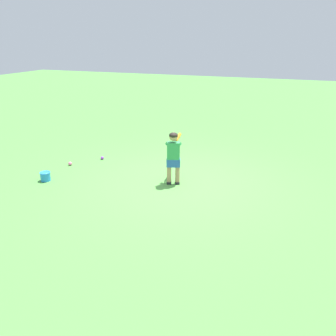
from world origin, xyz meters
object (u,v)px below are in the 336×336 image
(child_batter, at_px, (174,153))
(play_ball_behind_batter, at_px, (102,158))
(toy_bucket, at_px, (45,176))
(play_ball_far_left, at_px, (70,164))

(child_batter, xyz_separation_m, play_ball_behind_batter, (2.12, -0.75, -0.61))
(child_batter, distance_m, toy_bucket, 2.72)
(child_batter, xyz_separation_m, toy_bucket, (2.53, 0.82, -0.55))
(play_ball_far_left, bearing_deg, child_batter, 177.13)
(play_ball_far_left, bearing_deg, play_ball_behind_batter, -127.93)
(play_ball_far_left, xyz_separation_m, play_ball_behind_batter, (-0.49, -0.62, -0.00))
(play_ball_behind_batter, bearing_deg, toy_bucket, 75.43)
(play_ball_behind_batter, relative_size, toy_bucket, 0.37)
(child_batter, distance_m, play_ball_far_left, 2.68)
(child_batter, xyz_separation_m, play_ball_far_left, (2.61, -0.13, -0.61))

